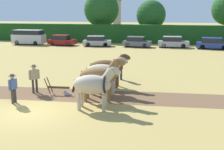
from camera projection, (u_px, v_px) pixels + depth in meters
The scene contains 19 objects.
ground_plane at pixel (31, 112), 14.09m from camera, with size 240.00×240.00×0.00m, color #A88E4C.
plowed_furrow_strip at pixel (28, 93), 17.30m from camera, with size 30.34×2.65×0.01m, color brown.
hedgerow at pixel (130, 34), 44.70m from camera, with size 61.59×1.71×2.90m, color #194719.
tree_far_left at pixel (101, 10), 47.75m from camera, with size 5.94×5.94×8.23m.
tree_left at pixel (151, 15), 46.76m from camera, with size 4.89×4.89×6.81m.
draft_horse_lead_left at pixel (94, 84), 14.23m from camera, with size 2.63×1.18×2.32m.
draft_horse_lead_right at pixel (100, 76), 15.63m from camera, with size 2.73×1.15×2.51m.
draft_horse_trail_left at pixel (104, 72), 17.09m from camera, with size 2.79×1.19×2.34m.
draft_horse_trail_right at pixel (108, 67), 18.52m from camera, with size 2.89×1.17×2.32m.
plow at pixel (60, 90), 16.94m from camera, with size 1.63×0.49×1.13m.
farmer_at_plow at pixel (34, 76), 17.20m from camera, with size 0.49×0.53×1.77m.
farmer_beside_team at pixel (121, 66), 20.51m from camera, with size 0.43×0.63×1.71m.
farmer_onlooker_left at pixel (13, 86), 15.23m from camera, with size 0.41×0.64×1.64m.
parked_van at pixel (29, 37), 42.60m from camera, with size 4.91×1.94×2.22m.
parked_car_left at pixel (62, 40), 41.71m from camera, with size 4.06×1.94×1.54m.
parked_car_center_left at pixel (97, 41), 40.66m from camera, with size 4.25×2.37×1.49m.
parked_car_center at pixel (137, 42), 39.73m from camera, with size 4.02×2.00×1.48m.
parked_car_center_right at pixel (173, 42), 39.15m from camera, with size 4.24×1.84×1.55m.
parked_car_right at pixel (213, 44), 37.52m from camera, with size 4.47×2.23×1.53m.
Camera 1 is at (6.85, -12.15, 4.92)m, focal length 45.00 mm.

